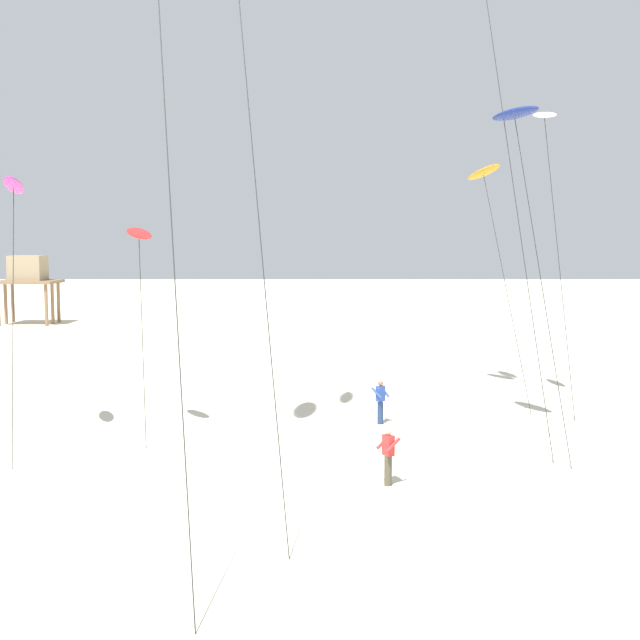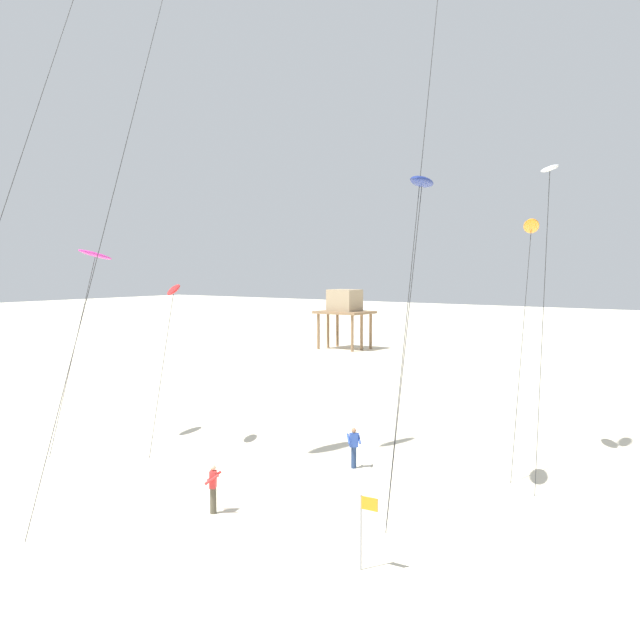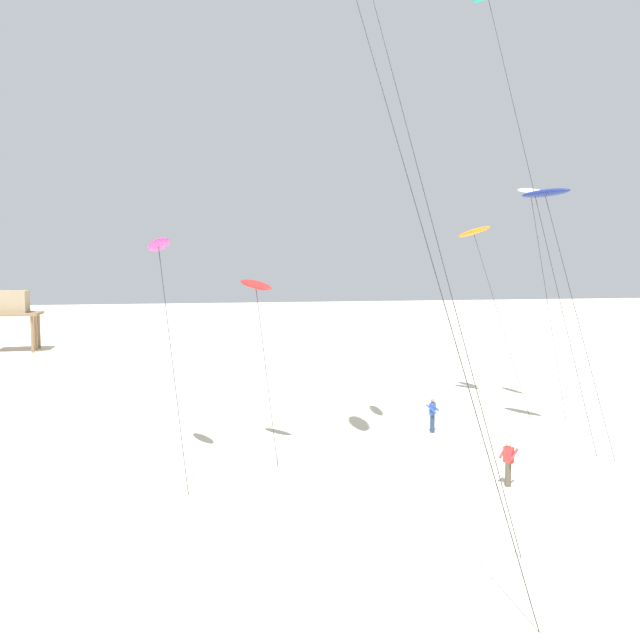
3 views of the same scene
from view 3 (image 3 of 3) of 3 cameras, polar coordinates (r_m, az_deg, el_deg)
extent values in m
plane|color=beige|center=(22.07, 10.13, -16.52)|extent=(260.00, 260.00, 0.00)
cylinder|color=#262626|center=(21.79, 9.09, 10.55)|extent=(2.36, 8.79, 20.43)
ellipsoid|color=#D8339E|center=(26.25, -13.81, 6.34)|extent=(1.25, 2.50, 0.71)
cylinder|color=#262626|center=(24.80, -12.63, -3.81)|extent=(0.93, 3.41, 8.72)
ellipsoid|color=white|center=(37.80, 17.75, 10.61)|extent=(0.83, 2.16, 0.69)
cylinder|color=#262626|center=(36.63, 19.12, 1.29)|extent=(0.77, 2.80, 11.98)
cylinder|color=#262626|center=(31.68, 18.36, 9.12)|extent=(1.88, 7.00, 21.13)
ellipsoid|color=navy|center=(31.75, 18.93, 10.35)|extent=(1.59, 2.65, 0.39)
cylinder|color=#262626|center=(30.29, 21.47, -0.21)|extent=(1.08, 3.99, 11.14)
ellipsoid|color=orange|center=(39.25, 13.17, 7.45)|extent=(1.53, 2.38, 0.75)
cylinder|color=#262626|center=(37.58, 15.37, -0.16)|extent=(1.23, 4.55, 9.88)
ellipsoid|color=red|center=(27.68, -5.58, 3.06)|extent=(1.54, 1.80, 0.74)
cylinder|color=#262626|center=(27.03, -4.65, -4.74)|extent=(0.58, 2.12, 7.12)
cylinder|color=#262626|center=(18.39, 7.83, 11.35)|extent=(2.58, 9.61, 20.22)
cylinder|color=#4C4738|center=(25.40, 15.97, -12.73)|extent=(0.22, 0.22, 0.88)
cube|color=red|center=(25.20, 16.01, -11.15)|extent=(0.35, 0.39, 0.58)
sphere|color=beige|center=(25.10, 16.03, -10.27)|extent=(0.20, 0.20, 0.20)
cylinder|color=red|center=(25.09, 16.46, -11.11)|extent=(0.47, 0.35, 0.39)
cylinder|color=red|center=(25.29, 15.56, -10.96)|extent=(0.47, 0.35, 0.39)
cylinder|color=navy|center=(32.44, 9.70, -8.83)|extent=(0.22, 0.22, 0.88)
cube|color=#2D4CA5|center=(32.28, 9.71, -7.57)|extent=(0.38, 0.38, 0.58)
sphere|color=#9E7051|center=(32.20, 9.72, -6.87)|extent=(0.20, 0.20, 0.20)
cylinder|color=#2D4CA5|center=(32.47, 9.87, -7.41)|extent=(0.41, 0.42, 0.39)
cylinder|color=#2D4CA5|center=(32.07, 9.56, -7.56)|extent=(0.41, 0.42, 0.39)
cylinder|color=#846647|center=(66.93, -23.64, -1.14)|extent=(0.28, 0.28, 3.44)
cylinder|color=#846647|center=(70.04, -23.16, -0.89)|extent=(0.28, 0.28, 3.44)
cylinder|color=#846647|center=(68.49, -23.40, -1.01)|extent=(0.28, 0.28, 3.44)
cube|color=#846647|center=(68.73, -25.06, 0.49)|extent=(4.92, 3.97, 0.24)
cube|color=#9E896B|center=(68.67, -25.09, 1.45)|extent=(2.70, 2.38, 2.07)
camera|label=1|loc=(10.10, 85.97, -5.34)|focal=46.15mm
camera|label=2|loc=(31.12, 75.15, 2.25)|focal=46.85mm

